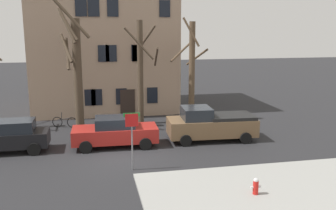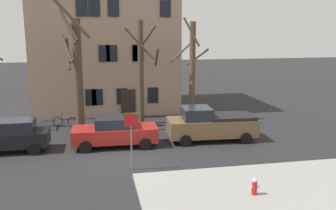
{
  "view_description": "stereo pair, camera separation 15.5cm",
  "coord_description": "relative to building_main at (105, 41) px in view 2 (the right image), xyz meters",
  "views": [
    {
      "loc": [
        -1.35,
        -18.26,
        6.55
      ],
      "look_at": [
        2.95,
        2.55,
        2.19
      ],
      "focal_mm": 39.81,
      "sensor_mm": 36.0,
      "label": 1
    },
    {
      "loc": [
        -1.2,
        -18.29,
        6.55
      ],
      "look_at": [
        2.95,
        2.55,
        2.19
      ],
      "focal_mm": 39.81,
      "sensor_mm": 36.0,
      "label": 2
    }
  ],
  "objects": [
    {
      "name": "tree_bare_end",
      "position": [
        5.81,
        -6.46,
        -1.87
      ],
      "size": [
        2.76,
        2.33,
        7.32
      ],
      "color": "brown",
      "rests_on": "ground_plane"
    },
    {
      "name": "car_black_wagon",
      "position": [
        -5.66,
        -11.16,
        -4.68
      ],
      "size": [
        4.26,
        1.94,
        1.74
      ],
      "color": "black",
      "rests_on": "ground_plane"
    },
    {
      "name": "ground_plane",
      "position": [
        0.23,
        -13.5,
        -5.58
      ],
      "size": [
        120.0,
        120.0,
        0.0
      ],
      "primitive_type": "plane",
      "color": "#262628"
    },
    {
      "name": "tree_bare_mid",
      "position": [
        -2.07,
        -7.07,
        -1.52
      ],
      "size": [
        2.23,
        1.92,
        8.43
      ],
      "color": "#4C3D2D",
      "rests_on": "ground_plane"
    },
    {
      "name": "fire_hydrant",
      "position": [
        5.06,
        -19.0,
        -5.11
      ],
      "size": [
        0.42,
        0.22,
        0.68
      ],
      "color": "red",
      "rests_on": "sidewalk_slab"
    },
    {
      "name": "sidewalk_slab",
      "position": [
        5.82,
        -18.97,
        -5.52
      ],
      "size": [
        10.53,
        6.11,
        0.12
      ],
      "primitive_type": "cube",
      "color": "#999993",
      "rests_on": "ground_plane"
    },
    {
      "name": "tree_bare_far",
      "position": [
        2.22,
        -6.5,
        -1.81
      ],
      "size": [
        2.42,
        2.34,
        7.13
      ],
      "color": "#4C3D2D",
      "rests_on": "ground_plane"
    },
    {
      "name": "street_sign_pole",
      "position": [
        0.61,
        -15.13,
        -3.64
      ],
      "size": [
        0.76,
        0.07,
        2.77
      ],
      "color": "slate",
      "rests_on": "ground_plane"
    },
    {
      "name": "car_red_sedan",
      "position": [
        0.05,
        -11.34,
        -4.72
      ],
      "size": [
        4.78,
        2.16,
        1.71
      ],
      "color": "#AD231E",
      "rests_on": "ground_plane"
    },
    {
      "name": "pickup_truck_brown",
      "position": [
        5.73,
        -11.21,
        -4.6
      ],
      "size": [
        5.31,
        2.54,
        2.02
      ],
      "color": "brown",
      "rests_on": "ground_plane"
    },
    {
      "name": "building_main",
      "position": [
        0.0,
        0.0,
        0.0
      ],
      "size": [
        11.63,
        8.98,
        11.03
      ],
      "color": "tan",
      "rests_on": "ground_plane"
    },
    {
      "name": "bicycle_leaning",
      "position": [
        -3.03,
        -6.44,
        -5.21
      ],
      "size": [
        1.68,
        0.59,
        1.03
      ],
      "color": "black",
      "rests_on": "ground_plane"
    }
  ]
}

